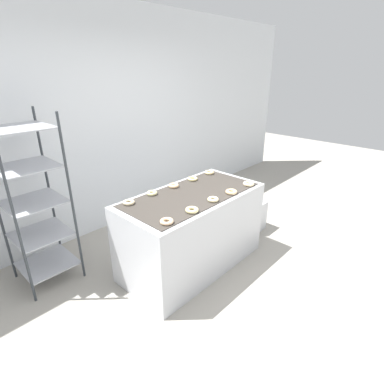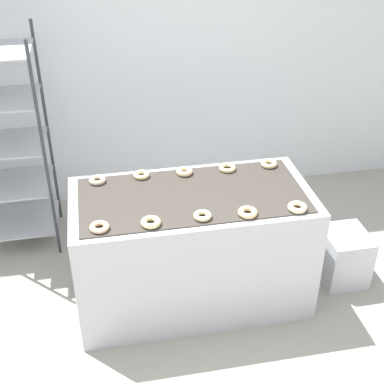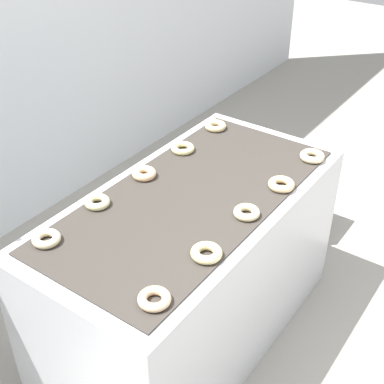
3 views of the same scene
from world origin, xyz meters
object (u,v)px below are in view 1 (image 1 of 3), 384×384
at_px(glaze_bin, 250,215).
at_px(donut_far_right, 193,179).
at_px(fryer_machine, 192,230).
at_px(donut_near_leftmost, 167,221).
at_px(donut_far_leftmost, 129,202).
at_px(donut_near_rightmost, 249,184).
at_px(donut_far_center, 174,185).
at_px(donut_near_right, 231,192).
at_px(baking_rack_cart, 34,202).
at_px(donut_near_center, 213,199).
at_px(donut_far_left, 152,193).
at_px(donut_far_rightmost, 209,172).
at_px(donut_near_left, 192,210).

distance_m(glaze_bin, donut_far_right, 1.10).
bearing_deg(fryer_machine, donut_near_leftmost, -155.75).
relative_size(fryer_machine, donut_far_right, 13.42).
bearing_deg(donut_far_leftmost, donut_near_rightmost, -25.41).
bearing_deg(donut_far_center, donut_near_rightmost, -43.38).
distance_m(glaze_bin, donut_near_right, 1.11).
relative_size(baking_rack_cart, donut_near_center, 15.52).
distance_m(fryer_machine, donut_far_center, 0.52).
bearing_deg(glaze_bin, donut_far_left, 167.70).
relative_size(donut_far_leftmost, donut_far_rightmost, 0.98).
bearing_deg(donut_far_center, donut_near_leftmost, -138.08).
bearing_deg(baking_rack_cart, donut_near_left, -53.88).
height_order(donut_near_rightmost, donut_far_center, donut_far_center).
bearing_deg(donut_far_center, fryer_machine, -90.93).
relative_size(donut_near_left, donut_near_rightmost, 1.00).
xyz_separation_m(donut_near_right, donut_far_center, (-0.28, 0.56, 0.00)).
height_order(fryer_machine, donut_near_left, donut_near_left).
relative_size(donut_near_center, donut_far_center, 0.98).
bearing_deg(donut_near_leftmost, donut_far_left, 61.22).
distance_m(donut_far_center, donut_far_rightmost, 0.59).
height_order(glaze_bin, donut_near_center, donut_near_center).
bearing_deg(donut_far_leftmost, donut_far_left, 2.69).
height_order(donut_near_center, donut_near_rightmost, donut_near_rightmost).
distance_m(donut_near_rightmost, donut_far_rightmost, 0.56).
bearing_deg(fryer_machine, glaze_bin, -1.16).
xyz_separation_m(glaze_bin, donut_far_left, (-1.42, 0.31, 0.67)).
xyz_separation_m(donut_near_rightmost, donut_far_center, (-0.59, 0.56, 0.00)).
bearing_deg(donut_near_leftmost, glaze_bin, 8.12).
distance_m(baking_rack_cart, donut_near_center, 1.71).
bearing_deg(baking_rack_cart, glaze_bin, -22.68).
relative_size(donut_near_center, donut_near_right, 0.93).
height_order(donut_near_rightmost, donut_far_left, donut_near_rightmost).
height_order(donut_far_left, donut_far_right, donut_far_left).
xyz_separation_m(donut_near_left, donut_far_right, (0.60, 0.55, -0.00)).
bearing_deg(donut_near_left, glaze_bin, 10.15).
xyz_separation_m(donut_near_rightmost, donut_far_left, (-0.89, 0.58, -0.00)).
height_order(donut_near_leftmost, donut_near_rightmost, donut_near_rightmost).
xyz_separation_m(fryer_machine, donut_far_left, (-0.29, 0.29, 0.44)).
bearing_deg(donut_far_center, donut_near_right, -63.31).
bearing_deg(donut_near_rightmost, donut_near_center, 177.88).
distance_m(donut_near_leftmost, donut_near_center, 0.61).
height_order(donut_near_leftmost, donut_far_leftmost, same).
xyz_separation_m(donut_near_left, donut_far_center, (0.30, 0.55, 0.00)).
bearing_deg(donut_near_leftmost, donut_far_right, 31.02).
relative_size(baking_rack_cart, donut_near_rightmost, 14.25).
relative_size(fryer_machine, baking_rack_cart, 0.91).
distance_m(baking_rack_cart, donut_far_right, 1.64).
height_order(donut_near_left, donut_near_center, donut_near_left).
bearing_deg(donut_near_rightmost, baking_rack_cart, 145.39).
height_order(fryer_machine, donut_far_left, donut_far_left).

